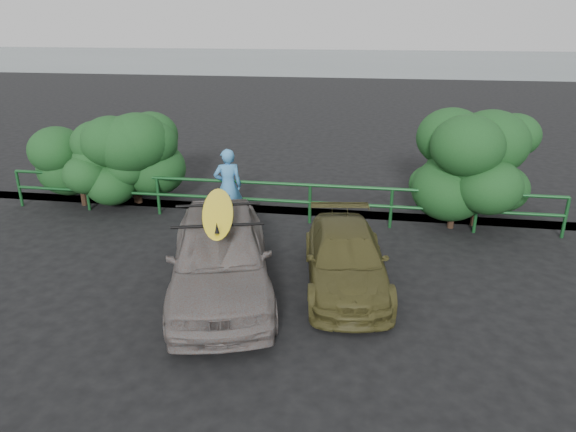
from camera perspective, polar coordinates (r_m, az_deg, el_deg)
name	(u,v)px	position (r m, az deg, el deg)	size (l,w,h in m)	color
ground	(214,329)	(8.84, -8.19, -12.30)	(80.00, 80.00, 0.00)	black
ocean	(354,61)	(67.23, 7.36, 16.70)	(200.00, 200.00, 0.00)	slate
guardrail	(271,201)	(12.98, -1.94, 1.63)	(14.00, 0.08, 1.04)	#14471F
shrub_left	(98,165)	(14.80, -20.32, 5.35)	(3.20, 2.40, 2.32)	#1A471D
shrub_right	(477,176)	(13.27, 20.23, 4.23)	(3.20, 2.40, 2.57)	#1A471D
sedan	(220,255)	(9.54, -7.56, -4.32)	(1.82, 4.52, 1.54)	#68605D
olive_vehicle	(346,259)	(9.92, 6.42, -4.72)	(1.51, 3.72, 1.08)	#46431F
man	(228,186)	(12.85, -6.67, 3.31)	(0.69, 0.45, 1.90)	#4087C1
roof_rack	(218,215)	(9.23, -7.79, 0.15)	(1.57, 1.10, 0.05)	black
surfboard	(218,211)	(9.21, -7.81, 0.53)	(0.55, 2.65, 0.08)	yellow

